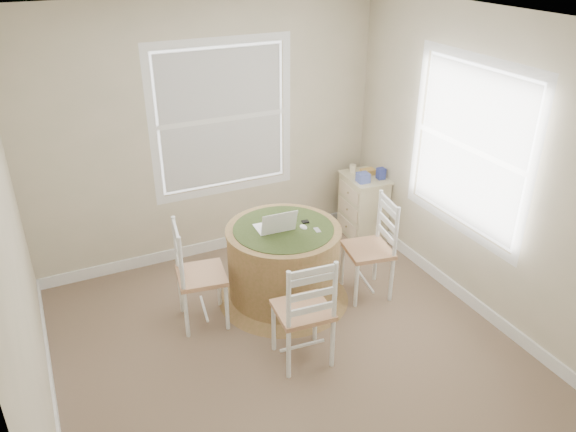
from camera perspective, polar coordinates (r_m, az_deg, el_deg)
room at (r=4.26m, az=0.87°, el=2.07°), size 3.64×3.64×2.64m
round_table at (r=5.14m, az=-0.45°, el=-4.58°), size 1.22×1.22×0.74m
chair_left at (r=4.87m, az=-8.80°, el=-5.92°), size 0.46×0.47×0.95m
chair_near at (r=4.41m, az=1.52°, el=-9.48°), size 0.45×0.44×0.95m
chair_right at (r=5.23m, az=8.13°, el=-3.36°), size 0.47×0.48×0.95m
laptop at (r=4.95m, az=-1.32°, el=-1.04°), size 0.34×0.30×0.23m
mouse at (r=4.98m, az=1.58°, el=-1.14°), size 0.07×0.10×0.03m
phone at (r=4.94m, az=2.98°, el=-1.48°), size 0.06×0.09×0.02m
keys at (r=5.07m, az=1.77°, el=-0.64°), size 0.07×0.06×0.02m
corner_chest at (r=6.30m, az=7.63°, el=1.01°), size 0.43×0.56×0.71m
tissue_box at (r=6.00m, az=7.65°, el=3.93°), size 0.13×0.13×0.10m
box_yellow at (r=6.19m, az=8.09°, el=4.45°), size 0.16×0.11×0.06m
box_blue at (r=6.10m, az=9.31°, el=4.29°), size 0.08×0.08×0.12m
cup_cream at (r=6.22m, az=6.69°, el=4.79°), size 0.07×0.07×0.09m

